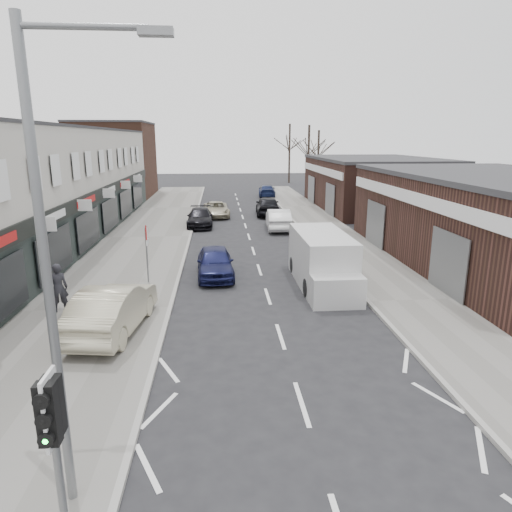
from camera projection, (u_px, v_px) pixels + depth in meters
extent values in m
plane|color=black|center=(319.00, 458.00, 9.42)|extent=(160.00, 160.00, 0.00)
cube|color=slate|center=(147.00, 238.00, 30.11)|extent=(5.50, 64.00, 0.12)
cube|color=slate|center=(333.00, 234.00, 31.09)|extent=(3.50, 64.00, 0.12)
cube|color=#B9B5A9|center=(18.00, 190.00, 26.30)|extent=(8.00, 41.00, 7.10)
cube|color=#46291E|center=(114.00, 161.00, 50.79)|extent=(8.00, 10.00, 8.00)
cube|color=#3C211B|center=(502.00, 222.00, 23.35)|extent=(10.00, 18.00, 4.50)
cube|color=#3C211B|center=(373.00, 184.00, 42.66)|extent=(10.00, 16.00, 4.50)
cylinder|color=slate|center=(59.00, 472.00, 6.74)|extent=(0.12, 0.12, 3.00)
cube|color=silver|center=(51.00, 409.00, 6.48)|extent=(0.05, 0.55, 1.10)
cube|color=black|center=(48.00, 414.00, 6.36)|extent=(0.28, 0.22, 0.95)
sphere|color=#0CE533|center=(47.00, 438.00, 6.32)|extent=(0.18, 0.18, 0.18)
cube|color=black|center=(54.00, 404.00, 6.60)|extent=(0.26, 0.20, 0.90)
cylinder|color=slate|center=(48.00, 286.00, 7.25)|extent=(0.16, 0.16, 8.00)
cylinder|color=slate|center=(83.00, 26.00, 6.37)|extent=(1.80, 0.10, 0.10)
cube|color=slate|center=(156.00, 32.00, 6.47)|extent=(0.50, 0.22, 0.12)
cylinder|color=slate|center=(147.00, 255.00, 20.25)|extent=(0.07, 0.07, 2.50)
cube|color=white|center=(147.00, 242.00, 20.11)|extent=(0.04, 0.45, 0.25)
cube|color=silver|center=(321.00, 258.00, 20.53)|extent=(2.14, 5.13, 2.34)
cube|color=silver|center=(337.00, 292.00, 17.77)|extent=(2.07, 0.90, 1.23)
cylinder|color=black|center=(307.00, 288.00, 18.92)|extent=(0.24, 0.78, 0.78)
cylinder|color=black|center=(352.00, 287.00, 19.07)|extent=(0.24, 0.78, 0.78)
cylinder|color=black|center=(293.00, 265.00, 22.38)|extent=(0.24, 0.78, 0.78)
cylinder|color=black|center=(332.00, 264.00, 22.53)|extent=(0.24, 0.78, 0.78)
imported|color=#B7AF92|center=(113.00, 308.00, 15.18)|extent=(2.34, 5.05, 1.60)
imported|color=black|center=(58.00, 288.00, 16.86)|extent=(0.79, 0.64, 1.86)
imported|color=#141841|center=(215.00, 262.00, 21.67)|extent=(1.85, 4.23, 1.42)
imported|color=black|center=(200.00, 218.00, 34.12)|extent=(1.91, 4.61, 1.33)
imported|color=#A69E85|center=(216.00, 209.00, 38.38)|extent=(2.33, 4.61, 1.25)
imported|color=silver|center=(278.00, 219.00, 32.94)|extent=(1.81, 4.63, 1.50)
imported|color=black|center=(268.00, 206.00, 39.09)|extent=(2.18, 4.92, 1.65)
imported|color=#162045|center=(267.00, 191.00, 51.74)|extent=(2.18, 4.64, 1.31)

